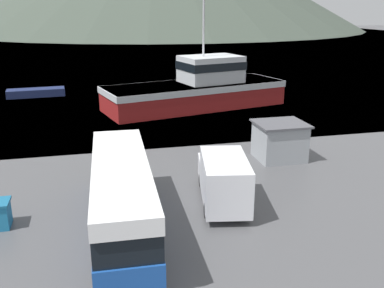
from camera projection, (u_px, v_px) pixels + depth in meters
The scene contains 7 objects.
water_surface at pixel (98, 37), 141.35m from camera, with size 240.00×240.00×0.00m, color slate.
tour_bus at pixel (122, 193), 18.88m from camera, with size 2.81×10.68×3.19m.
delivery_van at pixel (223, 178), 21.68m from camera, with size 3.24×6.35×2.60m.
fishing_boat at pixel (198, 88), 42.57m from camera, with size 18.91×10.11×10.44m.
dock_kiosk at pixel (280, 141), 28.07m from camera, with size 3.24×2.92×2.48m.
small_boat at pixel (36, 93), 48.06m from camera, with size 6.33×2.49×0.86m.
mooring_bollard at pixel (134, 150), 28.80m from camera, with size 0.35×0.35×0.83m.
Camera 1 is at (-3.19, -8.20, 9.66)m, focal length 40.00 mm.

